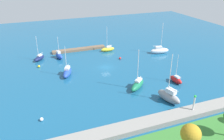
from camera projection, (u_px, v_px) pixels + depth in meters
water at (106, 67)px, 73.97m from camera, size 160.00×160.00×0.00m
pier_dock at (79, 49)px, 88.66m from camera, size 20.83×2.50×0.89m
breakwater at (155, 121)px, 47.17m from camera, size 71.26×3.59×1.18m
harbor_beacon at (194, 101)px, 49.10m from camera, size 0.56×0.56×3.73m
park_tree_west at (191, 134)px, 36.30m from camera, size 3.34×3.34×6.09m
sailboat_blue_inner_mooring at (67, 72)px, 67.96m from camera, size 4.47×6.64×9.30m
sailboat_white_off_beacon at (160, 50)px, 85.26m from camera, size 7.28×3.20×11.64m
sailboat_yellow_near_pier at (108, 49)px, 87.57m from camera, size 5.55×1.84×9.81m
sailboat_red_mid_basin at (176, 80)px, 63.84m from camera, size 2.00×4.77×8.37m
sailboat_green_west_end at (138, 85)px, 60.73m from camera, size 6.58×5.97×11.24m
sailboat_gray_lone_south at (169, 96)px, 54.70m from camera, size 3.87×7.04×12.24m
sailboat_navy_by_breakwater at (39, 58)px, 79.24m from camera, size 4.70×5.18×8.80m
sailboat_blue_far_south at (59, 56)px, 80.71m from camera, size 2.78×5.13×8.03m
mooring_buoy_white at (42, 119)px, 48.14m from camera, size 0.79×0.79×0.79m
mooring_buoy_red at (120, 58)px, 80.28m from camera, size 0.76×0.76×0.76m
mooring_buoy_yellow at (39, 66)px, 73.70m from camera, size 0.80×0.80×0.80m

